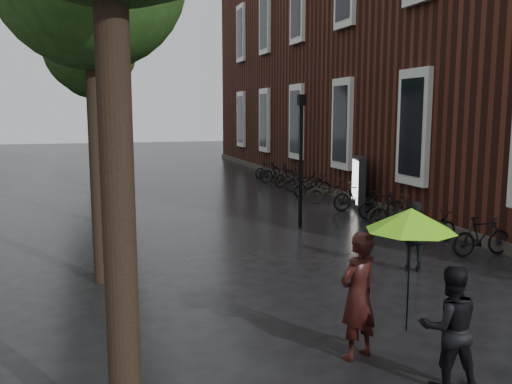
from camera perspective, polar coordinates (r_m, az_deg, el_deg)
name	(u,v)px	position (r m, az deg, el deg)	size (l,w,h in m)	color
brick_building	(402,60)	(28.01, 15.08, 13.30)	(10.20, 33.20, 12.00)	#38160F
street_trees	(92,28)	(20.35, -16.91, 16.17)	(4.33, 34.03, 8.91)	black
person_burgundy	(358,295)	(7.86, 10.70, -10.65)	(0.67, 0.44, 1.84)	black
person_black	(449,327)	(7.42, 19.69, -13.24)	(0.77, 0.60, 1.59)	black
lime_umbrella	(411,220)	(7.27, 15.99, -2.81)	(1.18, 1.18, 1.73)	black
pedestrian_walking	(416,237)	(12.34, 16.47, -4.53)	(0.91, 0.38, 1.55)	black
parked_bicycles	(341,193)	(20.31, 8.93, -0.15)	(2.12, 18.61, 1.05)	black
ad_lightbox	(358,183)	(19.85, 10.73, 0.97)	(0.29, 1.25, 1.89)	black
lamp_post	(301,148)	(16.22, 4.75, 4.66)	(0.20, 0.20, 3.98)	black
cycle_sign	(126,158)	(22.32, -13.48, 3.51)	(0.13, 0.45, 2.50)	#262628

